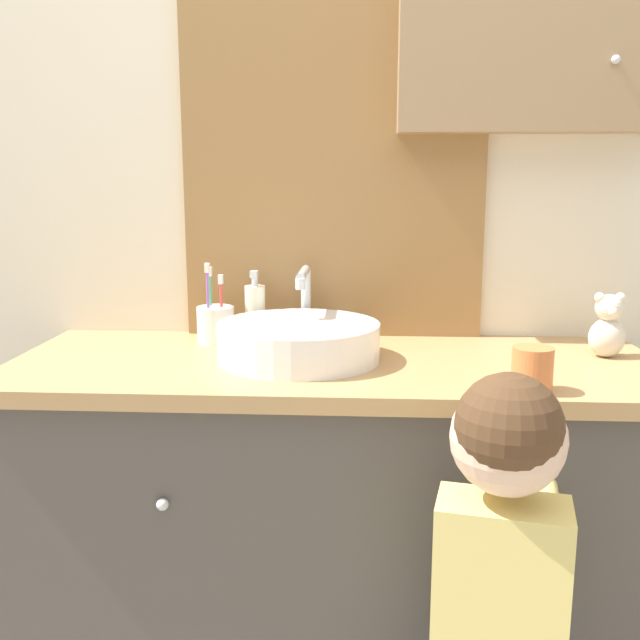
{
  "coord_description": "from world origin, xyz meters",
  "views": [
    {
      "loc": [
        0.06,
        -1.2,
        1.19
      ],
      "look_at": [
        -0.03,
        0.28,
        0.89
      ],
      "focal_mm": 40.0,
      "sensor_mm": 36.0,
      "label": 1
    }
  ],
  "objects_px": {
    "toothbrush_holder": "(216,323)",
    "sink_basin": "(300,339)",
    "teddy_bear": "(608,327)",
    "drinking_cup": "(532,370)",
    "soap_dispenser": "(255,312)",
    "child_figure": "(501,577)"
  },
  "relations": [
    {
      "from": "sink_basin",
      "to": "drinking_cup",
      "type": "bearing_deg",
      "value": -25.79
    },
    {
      "from": "child_figure",
      "to": "teddy_bear",
      "type": "relative_size",
      "value": 6.14
    },
    {
      "from": "soap_dispenser",
      "to": "teddy_bear",
      "type": "height_order",
      "value": "soap_dispenser"
    },
    {
      "from": "sink_basin",
      "to": "teddy_bear",
      "type": "xyz_separation_m",
      "value": [
        0.68,
        0.06,
        0.02
      ]
    },
    {
      "from": "toothbrush_holder",
      "to": "sink_basin",
      "type": "bearing_deg",
      "value": -34.72
    },
    {
      "from": "drinking_cup",
      "to": "toothbrush_holder",
      "type": "bearing_deg",
      "value": 151.13
    },
    {
      "from": "soap_dispenser",
      "to": "teddy_bear",
      "type": "relative_size",
      "value": 1.2
    },
    {
      "from": "child_figure",
      "to": "teddy_bear",
      "type": "distance_m",
      "value": 0.69
    },
    {
      "from": "child_figure",
      "to": "teddy_bear",
      "type": "height_order",
      "value": "teddy_bear"
    },
    {
      "from": "teddy_bear",
      "to": "child_figure",
      "type": "bearing_deg",
      "value": -121.23
    },
    {
      "from": "sink_basin",
      "to": "child_figure",
      "type": "distance_m",
      "value": 0.66
    },
    {
      "from": "sink_basin",
      "to": "child_figure",
      "type": "height_order",
      "value": "sink_basin"
    },
    {
      "from": "sink_basin",
      "to": "teddy_bear",
      "type": "relative_size",
      "value": 2.81
    },
    {
      "from": "sink_basin",
      "to": "drinking_cup",
      "type": "xyz_separation_m",
      "value": [
        0.46,
        -0.22,
        -0.0
      ]
    },
    {
      "from": "sink_basin",
      "to": "toothbrush_holder",
      "type": "bearing_deg",
      "value": 145.28
    },
    {
      "from": "teddy_bear",
      "to": "drinking_cup",
      "type": "distance_m",
      "value": 0.36
    },
    {
      "from": "teddy_bear",
      "to": "drinking_cup",
      "type": "xyz_separation_m",
      "value": [
        -0.23,
        -0.28,
        -0.03
      ]
    },
    {
      "from": "toothbrush_holder",
      "to": "soap_dispenser",
      "type": "xyz_separation_m",
      "value": [
        0.1,
        0.02,
        0.02
      ]
    },
    {
      "from": "toothbrush_holder",
      "to": "child_figure",
      "type": "height_order",
      "value": "toothbrush_holder"
    },
    {
      "from": "child_figure",
      "to": "toothbrush_holder",
      "type": "bearing_deg",
      "value": 133.57
    },
    {
      "from": "soap_dispenser",
      "to": "child_figure",
      "type": "bearing_deg",
      "value": -52.32
    },
    {
      "from": "drinking_cup",
      "to": "child_figure",
      "type": "bearing_deg",
      "value": -110.01
    }
  ]
}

